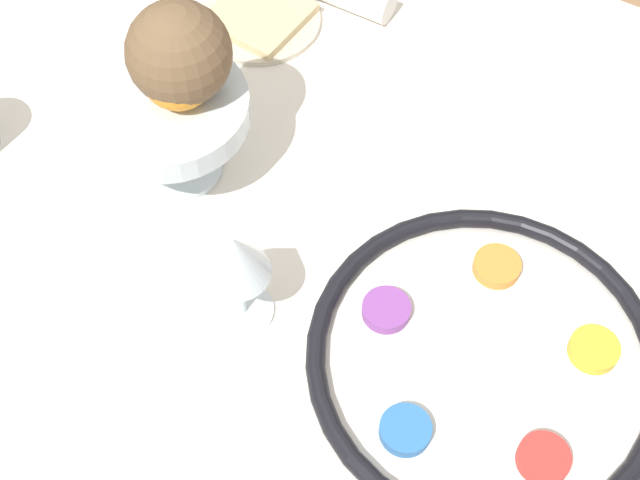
{
  "coord_description": "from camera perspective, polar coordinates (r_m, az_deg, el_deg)",
  "views": [
    {
      "loc": [
        -0.32,
        0.52,
        1.58
      ],
      "look_at": [
        -0.06,
        0.08,
        0.79
      ],
      "focal_mm": 50.0,
      "sensor_mm": 36.0,
      "label": 1
    }
  ],
  "objects": [
    {
      "name": "ground_plane",
      "position": [
        1.69,
        -0.38,
        -12.03
      ],
      "size": [
        8.0,
        8.0,
        0.0
      ],
      "primitive_type": "plane",
      "color": "#99704C"
    },
    {
      "name": "dining_table",
      "position": [
        1.35,
        -0.47,
        -6.23
      ],
      "size": [
        1.27,
        0.96,
        0.75
      ],
      "color": "silver",
      "rests_on": "ground_plane"
    },
    {
      "name": "seder_plate",
      "position": [
        0.91,
        10.48,
        -7.58
      ],
      "size": [
        0.36,
        0.36,
        0.03
      ],
      "color": "silver",
      "rests_on": "dining_table"
    },
    {
      "name": "wine_glass",
      "position": [
        0.85,
        -5.43,
        -1.28
      ],
      "size": [
        0.07,
        0.07,
        0.14
      ],
      "color": "silver",
      "rests_on": "dining_table"
    },
    {
      "name": "fruit_stand",
      "position": [
        0.99,
        -9.68,
        7.85
      ],
      "size": [
        0.18,
        0.18,
        0.12
      ],
      "color": "silver",
      "rests_on": "dining_table"
    },
    {
      "name": "orange_fruit",
      "position": [
        0.94,
        -9.11,
        10.55
      ],
      "size": [
        0.08,
        0.08,
        0.08
      ],
      "color": "orange",
      "rests_on": "fruit_stand"
    },
    {
      "name": "coconut",
      "position": [
        0.93,
        -9.02,
        11.72
      ],
      "size": [
        0.11,
        0.11,
        0.11
      ],
      "color": "brown",
      "rests_on": "fruit_stand"
    },
    {
      "name": "bread_plate",
      "position": [
        1.2,
        -3.89,
        13.98
      ],
      "size": [
        0.16,
        0.16,
        0.02
      ],
      "color": "beige",
      "rests_on": "dining_table"
    }
  ]
}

